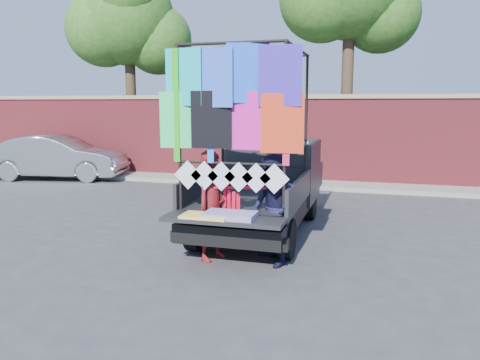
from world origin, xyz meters
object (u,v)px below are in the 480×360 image
(sedan, at_px, (58,157))
(woman, at_px, (213,206))
(pickup_truck, at_px, (268,183))
(man, at_px, (272,210))

(sedan, bearing_deg, woman, -140.68)
(sedan, bearing_deg, pickup_truck, -126.77)
(pickup_truck, height_order, sedan, pickup_truck)
(pickup_truck, distance_m, woman, 2.35)
(woman, relative_size, man, 1.01)
(man, bearing_deg, sedan, -160.57)
(woman, xyz_separation_m, man, (0.91, 0.02, -0.01))
(pickup_truck, distance_m, sedan, 8.36)
(pickup_truck, xyz_separation_m, man, (0.58, -2.31, 0.02))
(pickup_truck, xyz_separation_m, sedan, (-7.56, 3.56, -0.12))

